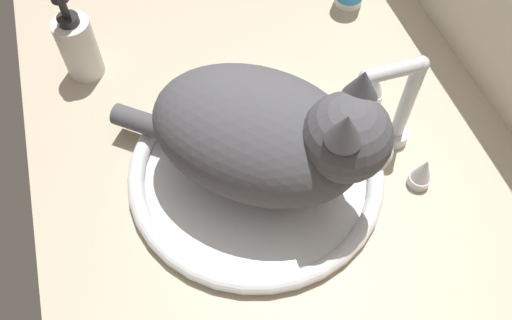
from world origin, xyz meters
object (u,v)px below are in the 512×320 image
Objects in this scene: sink_basin at (256,171)px; faucet at (399,112)px; cat at (271,136)px; soap_pump_bottle at (78,46)px.

sink_basin is 21.95cm from faucet.
faucet is at bearing 93.90° from cat.
cat is at bearing -86.10° from faucet.
cat is 2.20× the size of soap_pump_bottle.
faucet reaches higher than soap_pump_bottle.
sink_basin is 2.28× the size of soap_pump_bottle.
faucet is 0.55× the size of cat.
faucet is at bearing 56.53° from soap_pump_bottle.
cat reaches higher than sink_basin.
cat is at bearing 37.67° from soap_pump_bottle.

